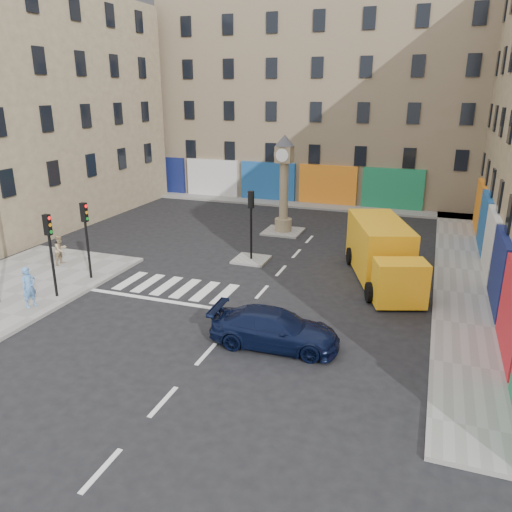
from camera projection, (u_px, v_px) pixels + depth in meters
The scene contains 15 objects.
ground at pixel (228, 330), 19.29m from camera, with size 120.00×120.00×0.00m, color black.
sidewalk_right at pixel (461, 270), 25.41m from camera, with size 2.60×30.00×0.15m, color gray.
sidewalk_far at pixel (289, 203), 40.37m from camera, with size 32.00×2.40×0.15m, color gray.
island_near at pixel (251, 260), 27.05m from camera, with size 1.80×1.80×0.12m, color gray.
island_far at pixel (283, 231), 32.41m from camera, with size 2.40×2.40×0.12m, color gray.
building_far at pixel (309, 94), 42.88m from camera, with size 32.00×10.00×17.00m, color #7D6A53.
building_left at pixel (36, 110), 33.71m from camera, with size 8.00×20.00×15.00m, color #9C8766.
traffic_light_left_near at pixel (50, 242), 21.29m from camera, with size 0.28×0.22×3.70m.
traffic_light_left_far at pixel (86, 228), 23.44m from camera, with size 0.28×0.22×3.70m.
traffic_light_island at pixel (251, 214), 26.25m from camera, with size 0.28×0.22×3.70m.
clock_pillar at pixel (284, 178), 31.30m from camera, with size 1.20×1.20×6.10m.
navy_sedan at pixel (275, 329), 17.87m from camera, with size 1.90×4.67×1.35m, color black.
yellow_van at pixel (382, 252), 24.09m from camera, with size 4.54×7.76×2.71m.
pedestrian_blue at pixel (29, 287), 20.74m from camera, with size 0.64×0.42×1.74m, color #5689C6.
pedestrian_tan at pixel (61, 250), 25.89m from camera, with size 0.76×0.59×1.56m, color tan.
Camera 1 is at (6.88, -16.01, 8.82)m, focal length 35.00 mm.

